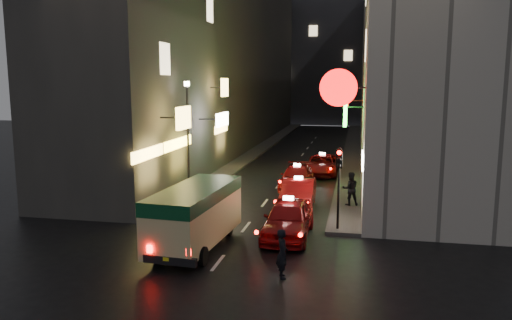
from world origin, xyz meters
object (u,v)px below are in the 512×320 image
Objects in this scene: pedestrian_crossing at (282,250)px; traffic_light at (339,171)px; minibus at (195,210)px; taxi_near at (288,216)px; lamp_post at (188,131)px.

traffic_light reaches higher than pedestrian_crossing.
pedestrian_crossing is at bearing -106.30° from traffic_light.
minibus is 3.95m from taxi_near.
pedestrian_crossing is at bearing -56.03° from lamp_post.
taxi_near reaches higher than pedestrian_crossing.
traffic_light is at bearing 26.67° from taxi_near.
lamp_post reaches higher than pedestrian_crossing.
taxi_near is at bearing 32.69° from minibus.
lamp_post is at bearing 15.40° from pedestrian_crossing.
taxi_near is 4.36m from pedestrian_crossing.
minibus is at bearing 40.40° from pedestrian_crossing.
minibus is 1.63× the size of traffic_light.
minibus is 4.36m from pedestrian_crossing.
taxi_near is 2.84m from traffic_light.
pedestrian_crossing is at bearing -84.47° from taxi_near.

